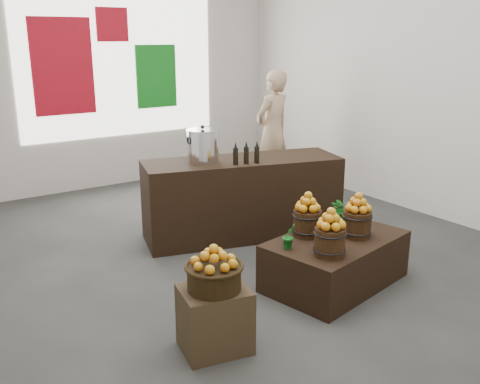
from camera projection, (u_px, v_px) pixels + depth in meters
ground at (228, 254)px, 5.94m from camera, size 7.00×7.00×0.00m
back_wall at (101, 59)px, 8.14m from camera, size 6.00×0.04×4.00m
back_opening at (120, 58)px, 8.29m from camera, size 3.20×0.02×2.40m
deco_red_left at (63, 67)px, 7.82m from camera, size 0.90×0.04×1.40m
deco_green_right at (156, 76)px, 8.69m from camera, size 0.70×0.04×1.00m
deco_red_upper at (112, 24)px, 8.09m from camera, size 0.50×0.04×0.50m
crate at (215, 319)px, 4.08m from camera, size 0.58×0.51×0.51m
wicker_basket at (214, 278)px, 3.98m from camera, size 0.41×0.41×0.18m
apples_in_basket at (214, 256)px, 3.93m from camera, size 0.32×0.32×0.17m
display_table at (335, 261)px, 5.18m from camera, size 1.50×1.08×0.47m
apple_bucket_front_left at (330, 242)px, 4.68m from camera, size 0.27×0.27×0.25m
apples_in_bucket_front_left at (331, 218)px, 4.62m from camera, size 0.20×0.20×0.18m
apple_bucket_front_right at (357, 224)px, 5.13m from camera, size 0.27×0.27×0.25m
apples_in_bucket_front_right at (358, 202)px, 5.07m from camera, size 0.20×0.20×0.18m
apple_bucket_rear at (307, 223)px, 5.15m from camera, size 0.27×0.27×0.25m
apples_in_bucket_rear at (308, 201)px, 5.09m from camera, size 0.20×0.20×0.18m
herb_garnish_right at (343, 209)px, 5.52m from camera, size 0.27×0.24×0.29m
herb_garnish_left at (289, 236)px, 4.84m from camera, size 0.14×0.11×0.24m
counter at (242, 198)px, 6.38m from camera, size 2.42×1.35×0.95m
stock_pot_left at (203, 147)px, 6.06m from camera, size 0.36×0.36×0.36m
oil_cruets at (249, 152)px, 6.00m from camera, size 0.26×0.13×0.26m
shopper at (273, 131)px, 8.21m from camera, size 0.76×0.58×1.85m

